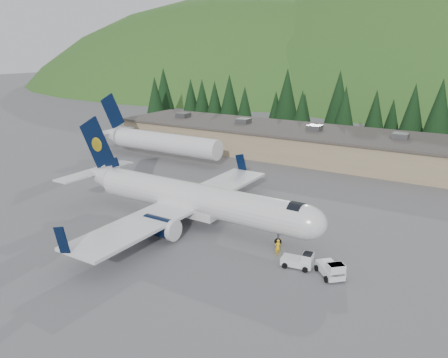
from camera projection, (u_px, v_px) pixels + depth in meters
The scene contains 8 objects.
ground at pixel (197, 225), 50.81m from camera, with size 600.00×600.00×0.00m, color #57575B.
airliner at pixel (190, 198), 50.44m from camera, with size 34.21×32.04×11.40m.
second_airliner at pixel (154, 141), 80.27m from camera, with size 27.50×11.00×10.05m.
baggage_tug_a at pixel (300, 261), 40.73m from camera, with size 3.05×2.05×1.54m.
baggage_tug_b at pixel (332, 270), 38.96m from camera, with size 3.26×3.32×1.66m.
terminal_building at pixel (289, 141), 83.59m from camera, with size 71.00×17.00×6.10m.
ramp_worker at pixel (278, 247), 43.16m from camera, with size 0.61×0.40×1.67m, color yellow.
tree_line at pixel (346, 105), 98.24m from camera, with size 111.88×18.36×14.31m.
Camera 1 is at (27.25, -38.56, 19.77)m, focal length 35.00 mm.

